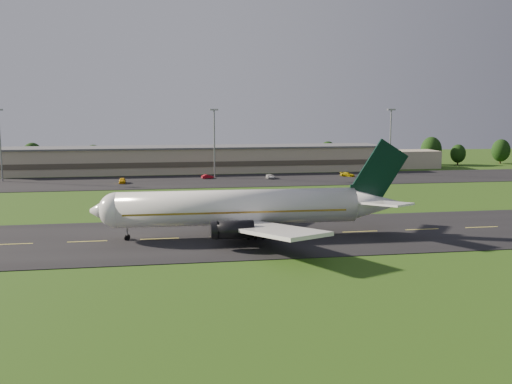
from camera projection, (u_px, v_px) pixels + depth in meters
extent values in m
plane|color=#234010|center=(229.00, 237.00, 91.43)|extent=(360.00, 360.00, 0.00)
cube|color=black|center=(229.00, 237.00, 91.42)|extent=(220.00, 30.00, 0.10)
cube|color=black|center=(200.00, 181.00, 161.72)|extent=(260.00, 30.00, 0.10)
cylinder|color=white|center=(238.00, 207.00, 90.98)|extent=(38.09, 6.26, 5.60)
sphere|color=white|center=(117.00, 210.00, 88.25)|extent=(5.60, 5.60, 5.60)
cone|color=white|center=(103.00, 211.00, 87.97)|extent=(4.09, 5.44, 5.38)
cone|color=white|center=(373.00, 204.00, 94.20)|extent=(9.09, 5.64, 5.49)
cube|color=olive|center=(235.00, 209.00, 90.96)|extent=(35.09, 6.24, 0.28)
cube|color=black|center=(112.00, 207.00, 88.09)|extent=(2.05, 3.03, 0.65)
cube|color=white|center=(272.00, 230.00, 80.93)|extent=(13.86, 20.20, 2.20)
cube|color=white|center=(251.00, 205.00, 102.46)|extent=(14.36, 20.16, 2.20)
cube|color=white|center=(385.00, 203.00, 89.17)|extent=(7.42, 9.39, 0.91)
cube|color=white|center=(364.00, 194.00, 98.96)|extent=(7.62, 9.38, 0.91)
cube|color=black|center=(365.00, 193.00, 93.72)|extent=(5.01, 0.64, 3.00)
cube|color=black|center=(380.00, 171.00, 93.55)|extent=(9.44, 0.61, 10.55)
cylinder|color=black|center=(234.00, 230.00, 83.20)|extent=(5.65, 2.80, 2.70)
cylinder|color=black|center=(224.00, 210.00, 98.87)|extent=(5.65, 2.80, 2.70)
cube|color=tan|center=(195.00, 160.00, 184.58)|extent=(120.00, 15.00, 8.00)
cube|color=#4C4438|center=(195.00, 162.00, 184.70)|extent=(121.00, 15.40, 1.60)
cube|color=#595B60|center=(195.00, 147.00, 183.98)|extent=(122.00, 16.00, 0.50)
cube|color=tan|center=(396.00, 159.00, 197.89)|extent=(28.00, 11.00, 6.00)
cylinder|color=gray|center=(0.00, 146.00, 159.28)|extent=(0.44, 0.44, 20.00)
cylinder|color=gray|center=(214.00, 144.00, 168.89)|extent=(0.44, 0.44, 20.00)
cube|color=gray|center=(214.00, 110.00, 167.43)|extent=(2.40, 1.20, 0.50)
cylinder|color=gray|center=(390.00, 142.00, 177.70)|extent=(0.44, 0.44, 20.00)
cube|color=gray|center=(391.00, 110.00, 176.24)|extent=(2.40, 1.20, 0.50)
cylinder|color=black|center=(33.00, 167.00, 187.21)|extent=(0.56, 0.56, 2.96)
ellipsoid|color=black|center=(32.00, 156.00, 186.69)|extent=(6.91, 6.91, 8.64)
cylinder|color=black|center=(94.00, 167.00, 188.37)|extent=(0.56, 0.56, 2.73)
ellipsoid|color=black|center=(94.00, 157.00, 187.89)|extent=(6.36, 6.36, 7.95)
cylinder|color=black|center=(328.00, 162.00, 203.09)|extent=(0.56, 0.56, 2.81)
ellipsoid|color=black|center=(328.00, 153.00, 202.59)|extent=(6.56, 6.56, 8.20)
cylinder|color=black|center=(382.00, 163.00, 204.16)|extent=(0.56, 0.56, 2.51)
ellipsoid|color=black|center=(383.00, 154.00, 203.72)|extent=(5.86, 5.86, 7.33)
cylinder|color=black|center=(431.00, 160.00, 209.61)|extent=(0.56, 0.56, 3.21)
ellipsoid|color=black|center=(431.00, 150.00, 209.04)|extent=(7.50, 7.50, 9.38)
cylinder|color=black|center=(458.00, 161.00, 209.76)|extent=(0.56, 0.56, 2.35)
ellipsoid|color=black|center=(458.00, 154.00, 209.34)|extent=(5.47, 5.47, 6.84)
cylinder|color=black|center=(500.00, 160.00, 213.48)|extent=(0.56, 0.56, 2.87)
ellipsoid|color=black|center=(501.00, 150.00, 212.97)|extent=(6.71, 6.71, 8.38)
imported|color=#EAB30D|center=(122.00, 181.00, 156.34)|extent=(1.92, 4.47, 1.50)
imported|color=#A60B18|center=(207.00, 177.00, 166.99)|extent=(3.74, 2.22, 1.16)
imported|color=silver|center=(270.00, 176.00, 167.17)|extent=(2.19, 4.59, 1.27)
imported|color=yellow|center=(347.00, 174.00, 171.94)|extent=(4.64, 3.94, 1.27)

